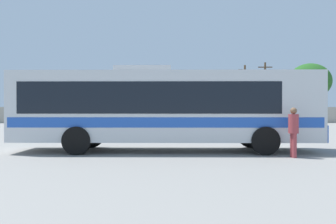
{
  "coord_description": "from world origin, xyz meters",
  "views": [
    {
      "loc": [
        -0.49,
        -14.29,
        1.69
      ],
      "look_at": [
        -0.24,
        3.06,
        1.53
      ],
      "focal_mm": 38.15,
      "sensor_mm": 36.0,
      "label": 1
    }
  ],
  "objects_px": {
    "parked_car_leftmost_dark_blue": "(42,117)",
    "attendant_by_bus_door": "(293,129)",
    "utility_pole_near": "(245,92)",
    "parked_car_second_red": "(91,117)",
    "parked_car_third_maroon": "(153,117)",
    "roadside_tree_right": "(310,81)",
    "coach_bus_silver_blue": "(162,106)",
    "utility_pole_far": "(265,91)",
    "roadside_tree_midright": "(167,90)",
    "roadside_tree_left": "(50,83)",
    "roadside_tree_midleft": "(116,89)"
  },
  "relations": [
    {
      "from": "attendant_by_bus_door",
      "to": "utility_pole_near",
      "type": "relative_size",
      "value": 0.24
    },
    {
      "from": "parked_car_third_maroon",
      "to": "roadside_tree_midright",
      "type": "bearing_deg",
      "value": 79.07
    },
    {
      "from": "parked_car_leftmost_dark_blue",
      "to": "roadside_tree_midleft",
      "type": "bearing_deg",
      "value": 51.31
    },
    {
      "from": "coach_bus_silver_blue",
      "to": "parked_car_third_maroon",
      "type": "distance_m",
      "value": 25.22
    },
    {
      "from": "parked_car_third_maroon",
      "to": "roadside_tree_midright",
      "type": "height_order",
      "value": "roadside_tree_midright"
    },
    {
      "from": "coach_bus_silver_blue",
      "to": "roadside_tree_left",
      "type": "height_order",
      "value": "roadside_tree_left"
    },
    {
      "from": "attendant_by_bus_door",
      "to": "parked_car_leftmost_dark_blue",
      "type": "bearing_deg",
      "value": 123.46
    },
    {
      "from": "coach_bus_silver_blue",
      "to": "parked_car_second_red",
      "type": "bearing_deg",
      "value": 107.45
    },
    {
      "from": "utility_pole_far",
      "to": "roadside_tree_left",
      "type": "distance_m",
      "value": 27.96
    },
    {
      "from": "roadside_tree_left",
      "to": "roadside_tree_midright",
      "type": "distance_m",
      "value": 15.5
    },
    {
      "from": "parked_car_leftmost_dark_blue",
      "to": "roadside_tree_left",
      "type": "xyz_separation_m",
      "value": [
        -1.61,
        7.88,
        4.3
      ]
    },
    {
      "from": "coach_bus_silver_blue",
      "to": "roadside_tree_midleft",
      "type": "relative_size",
      "value": 1.88
    },
    {
      "from": "roadside_tree_right",
      "to": "roadside_tree_midright",
      "type": "bearing_deg",
      "value": 176.25
    },
    {
      "from": "parked_car_second_red",
      "to": "roadside_tree_right",
      "type": "xyz_separation_m",
      "value": [
        27.4,
        7.74,
        4.58
      ]
    },
    {
      "from": "parked_car_leftmost_dark_blue",
      "to": "parked_car_second_red",
      "type": "distance_m",
      "value": 5.34
    },
    {
      "from": "utility_pole_far",
      "to": "roadside_tree_right",
      "type": "xyz_separation_m",
      "value": [
        6.46,
        1.77,
        1.37
      ]
    },
    {
      "from": "coach_bus_silver_blue",
      "to": "roadside_tree_midright",
      "type": "xyz_separation_m",
      "value": [
        0.59,
        34.04,
        2.37
      ]
    },
    {
      "from": "attendant_by_bus_door",
      "to": "parked_car_leftmost_dark_blue",
      "type": "height_order",
      "value": "attendant_by_bus_door"
    },
    {
      "from": "attendant_by_bus_door",
      "to": "utility_pole_near",
      "type": "distance_m",
      "value": 32.57
    },
    {
      "from": "parked_car_leftmost_dark_blue",
      "to": "attendant_by_bus_door",
      "type": "bearing_deg",
      "value": -56.54
    },
    {
      "from": "attendant_by_bus_door",
      "to": "parked_car_second_red",
      "type": "xyz_separation_m",
      "value": [
        -12.42,
        27.04,
        -0.22
      ]
    },
    {
      "from": "utility_pole_near",
      "to": "parked_car_leftmost_dark_blue",
      "type": "bearing_deg",
      "value": -167.74
    },
    {
      "from": "parked_car_leftmost_dark_blue",
      "to": "utility_pole_near",
      "type": "height_order",
      "value": "utility_pole_near"
    },
    {
      "from": "roadside_tree_left",
      "to": "roadside_tree_right",
      "type": "height_order",
      "value": "roadside_tree_right"
    },
    {
      "from": "utility_pole_near",
      "to": "roadside_tree_right",
      "type": "height_order",
      "value": "roadside_tree_right"
    },
    {
      "from": "coach_bus_silver_blue",
      "to": "parked_car_second_red",
      "type": "distance_m",
      "value": 26.29
    },
    {
      "from": "parked_car_third_maroon",
      "to": "roadside_tree_left",
      "type": "relative_size",
      "value": 0.68
    },
    {
      "from": "roadside_tree_midright",
      "to": "parked_car_leftmost_dark_blue",
      "type": "bearing_deg",
      "value": -146.43
    },
    {
      "from": "coach_bus_silver_blue",
      "to": "roadside_tree_midright",
      "type": "relative_size",
      "value": 2.12
    },
    {
      "from": "attendant_by_bus_door",
      "to": "roadside_tree_midright",
      "type": "bearing_deg",
      "value": 96.25
    },
    {
      "from": "utility_pole_far",
      "to": "roadside_tree_right",
      "type": "bearing_deg",
      "value": 15.3
    },
    {
      "from": "utility_pole_near",
      "to": "roadside_tree_midright",
      "type": "distance_m",
      "value": 10.47
    },
    {
      "from": "coach_bus_silver_blue",
      "to": "parked_car_leftmost_dark_blue",
      "type": "relative_size",
      "value": 2.62
    },
    {
      "from": "roadside_tree_midright",
      "to": "roadside_tree_right",
      "type": "xyz_separation_m",
      "value": [
        18.93,
        -1.24,
        1.17
      ]
    },
    {
      "from": "coach_bus_silver_blue",
      "to": "parked_car_leftmost_dark_blue",
      "type": "distance_m",
      "value": 28.19
    },
    {
      "from": "utility_pole_near",
      "to": "parked_car_second_red",
      "type": "bearing_deg",
      "value": -164.82
    },
    {
      "from": "parked_car_third_maroon",
      "to": "utility_pole_near",
      "type": "bearing_deg",
      "value": 22.92
    },
    {
      "from": "parked_car_third_maroon",
      "to": "roadside_tree_right",
      "type": "distance_m",
      "value": 22.47
    },
    {
      "from": "roadside_tree_left",
      "to": "roadside_tree_midright",
      "type": "xyz_separation_m",
      "value": [
        15.42,
        1.28,
        -0.91
      ]
    },
    {
      "from": "parked_car_leftmost_dark_blue",
      "to": "roadside_tree_midleft",
      "type": "distance_m",
      "value": 11.63
    },
    {
      "from": "roadside_tree_right",
      "to": "coach_bus_silver_blue",
      "type": "bearing_deg",
      "value": -120.76
    },
    {
      "from": "attendant_by_bus_door",
      "to": "roadside_tree_midleft",
      "type": "xyz_separation_m",
      "value": [
        -10.83,
        35.5,
        3.34
      ]
    },
    {
      "from": "roadside_tree_midleft",
      "to": "roadside_tree_midright",
      "type": "xyz_separation_m",
      "value": [
        6.88,
        0.52,
        -0.15
      ]
    },
    {
      "from": "utility_pole_far",
      "to": "utility_pole_near",
      "type": "bearing_deg",
      "value": -159.49
    },
    {
      "from": "parked_car_second_red",
      "to": "parked_car_third_maroon",
      "type": "height_order",
      "value": "parked_car_third_maroon"
    },
    {
      "from": "parked_car_leftmost_dark_blue",
      "to": "parked_car_third_maroon",
      "type": "height_order",
      "value": "parked_car_leftmost_dark_blue"
    },
    {
      "from": "roadside_tree_left",
      "to": "roadside_tree_right",
      "type": "xyz_separation_m",
      "value": [
        34.34,
        0.04,
        0.26
      ]
    },
    {
      "from": "utility_pole_near",
      "to": "roadside_tree_midright",
      "type": "relative_size",
      "value": 1.27
    },
    {
      "from": "utility_pole_far",
      "to": "parked_car_third_maroon",
      "type": "bearing_deg",
      "value": -157.55
    },
    {
      "from": "roadside_tree_midright",
      "to": "utility_pole_near",
      "type": "bearing_deg",
      "value": -22.88
    }
  ]
}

